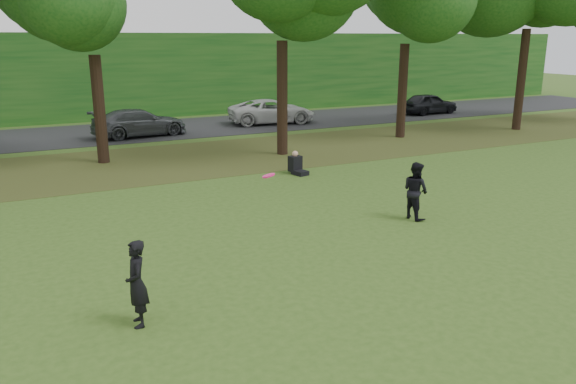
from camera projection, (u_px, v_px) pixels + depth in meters
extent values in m
plane|color=#314E18|center=(367.00, 282.00, 11.26)|extent=(120.00, 120.00, 0.00)
cube|color=#3D3516|center=(185.00, 160.00, 22.51)|extent=(60.00, 7.00, 0.01)
cube|color=black|center=(142.00, 131.00, 29.43)|extent=(70.00, 7.00, 0.02)
cube|color=#154B16|center=(118.00, 76.00, 33.95)|extent=(70.00, 3.00, 5.00)
imported|color=black|center=(137.00, 284.00, 9.41)|extent=(0.40, 0.58, 1.52)
imported|color=black|center=(415.00, 191.00, 15.04)|extent=(0.66, 0.81, 1.56)
imported|color=#42454A|center=(139.00, 123.00, 27.63)|extent=(4.79, 2.41, 1.33)
imported|color=#B9B9B9|center=(272.00, 111.00, 31.75)|extent=(5.12, 2.87, 1.35)
imported|color=black|center=(429.00, 103.00, 35.71)|extent=(3.92, 1.74, 1.31)
cylinder|color=#FF1577|center=(269.00, 176.00, 11.55)|extent=(0.37, 0.37, 0.10)
cube|color=black|center=(300.00, 173.00, 20.03)|extent=(0.51, 0.63, 0.16)
cube|color=black|center=(295.00, 164.00, 20.16)|extent=(0.48, 0.42, 0.56)
sphere|color=tan|center=(295.00, 154.00, 20.07)|extent=(0.22, 0.22, 0.22)
cylinder|color=black|center=(99.00, 110.00, 21.46)|extent=(0.44, 0.44, 4.12)
cylinder|color=black|center=(282.00, 99.00, 22.98)|extent=(0.44, 0.44, 4.62)
cylinder|color=black|center=(402.00, 91.00, 27.01)|extent=(0.44, 0.44, 4.45)
cylinder|color=black|center=(521.00, 80.00, 29.20)|extent=(0.44, 0.44, 5.17)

